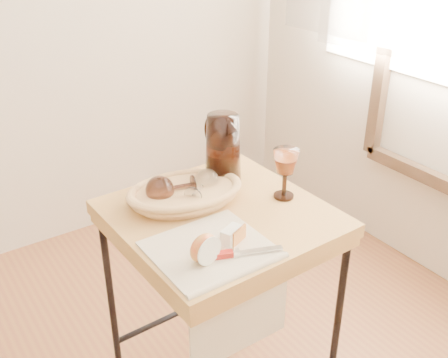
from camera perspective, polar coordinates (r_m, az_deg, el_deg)
side_table at (r=1.81m, az=-0.37°, el=-13.90°), size 0.61×0.61×0.76m
tea_towel at (r=1.42m, az=-1.50°, el=-7.49°), size 0.31×0.28×0.01m
bread_basket at (r=1.63m, az=-4.19°, el=-1.72°), size 0.35×0.28×0.05m
goblet_lying_a at (r=1.61m, az=-5.34°, el=-0.90°), size 0.16×0.12×0.09m
goblet_lying_b at (r=1.62m, az=-2.45°, el=-0.84°), size 0.14×0.13×0.07m
pitcher at (r=1.71m, az=-0.11°, el=3.22°), size 0.20×0.26×0.27m
wine_goblet at (r=1.64m, az=6.55°, el=0.57°), size 0.10×0.10×0.16m
apple_half at (r=1.36m, az=-2.22°, el=-7.37°), size 0.09×0.06×0.08m
apple_wedge at (r=1.43m, az=0.81°, el=-6.03°), size 0.07×0.06×0.04m
table_knife at (r=1.39m, az=1.59°, el=-7.85°), size 0.21×0.10×0.02m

